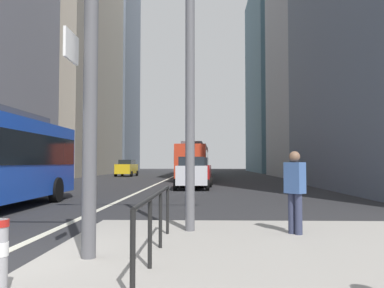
{
  "coord_description": "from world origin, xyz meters",
  "views": [
    {
      "loc": [
        3.55,
        -6.21,
        1.6
      ],
      "look_at": [
        2.18,
        39.15,
        3.7
      ],
      "focal_mm": 37.84,
      "sensor_mm": 36.0,
      "label": 1
    }
  ],
  "objects": [
    {
      "name": "ground_plane",
      "position": [
        0.0,
        20.0,
        0.0
      ],
      "size": [
        160.0,
        160.0,
        0.0
      ],
      "primitive_type": "plane",
      "color": "#28282B"
    },
    {
      "name": "median_island",
      "position": [
        5.5,
        -1.0,
        0.07
      ],
      "size": [
        9.0,
        10.0,
        0.15
      ],
      "primitive_type": "cube",
      "color": "gray",
      "rests_on": "ground"
    },
    {
      "name": "lane_centre_line",
      "position": [
        0.0,
        30.0,
        0.01
      ],
      "size": [
        0.2,
        80.0,
        0.01
      ],
      "primitive_type": "cube",
      "color": "beige",
      "rests_on": "ground"
    },
    {
      "name": "office_tower_left_mid",
      "position": [
        -16.0,
        46.69,
        14.77
      ],
      "size": [
        12.67,
        23.94,
        29.55
      ],
      "primitive_type": "cube",
      "color": "gray",
      "rests_on": "ground"
    },
    {
      "name": "office_tower_left_far",
      "position": [
        -16.0,
        71.21,
        24.16
      ],
      "size": [
        11.7,
        16.63,
        48.31
      ],
      "primitive_type": "cube",
      "color": "slate",
      "rests_on": "ground"
    },
    {
      "name": "office_tower_right_mid",
      "position": [
        17.0,
        39.0,
        17.86
      ],
      "size": [
        10.46,
        17.24,
        35.71
      ],
      "primitive_type": "cube",
      "color": "#9E9EA3",
      "rests_on": "ground"
    },
    {
      "name": "office_tower_right_far",
      "position": [
        17.0,
        64.32,
        16.34
      ],
      "size": [
        10.12,
        22.63,
        32.69
      ],
      "primitive_type": "cube",
      "color": "slate",
      "rests_on": "ground"
    },
    {
      "name": "city_bus_red_receding",
      "position": [
        2.56,
        31.02,
        1.84
      ],
      "size": [
        2.92,
        11.08,
        3.4
      ],
      "color": "red",
      "rests_on": "ground"
    },
    {
      "name": "city_bus_red_distant",
      "position": [
        2.78,
        47.48,
        1.84
      ],
      "size": [
        2.71,
        10.81,
        3.4
      ],
      "color": "#198456",
      "rests_on": "ground"
    },
    {
      "name": "car_oncoming_mid",
      "position": [
        -5.58,
        41.26,
        0.99
      ],
      "size": [
        2.2,
        4.55,
        1.94
      ],
      "color": "gold",
      "rests_on": "ground"
    },
    {
      "name": "car_receding_near",
      "position": [
        2.77,
        18.2,
        0.99
      ],
      "size": [
        2.15,
        4.12,
        1.94
      ],
      "color": "silver",
      "rests_on": "ground"
    },
    {
      "name": "car_receding_far",
      "position": [
        3.08,
        21.54,
        0.99
      ],
      "size": [
        2.19,
        4.44,
        1.94
      ],
      "color": "maroon",
      "rests_on": "ground"
    },
    {
      "name": "pedestrian_railing",
      "position": [
        2.8,
        0.04,
        0.87
      ],
      "size": [
        0.06,
        4.08,
        0.98
      ],
      "color": "black",
      "rests_on": "median_island"
    },
    {
      "name": "pedestrian_walking",
      "position": [
        5.39,
        2.11,
        1.08
      ],
      "size": [
        0.43,
        0.44,
        1.68
      ],
      "color": "#2D334C",
      "rests_on": "median_island"
    }
  ]
}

